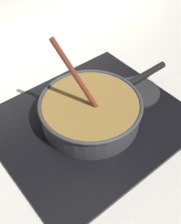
% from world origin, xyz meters
% --- Properties ---
extents(ground, '(2.40, 1.60, 0.04)m').
position_xyz_m(ground, '(0.00, 0.00, -0.02)').
color(ground, beige).
extents(hob_plate, '(0.56, 0.48, 0.01)m').
position_xyz_m(hob_plate, '(0.12, 0.16, 0.01)').
color(hob_plate, black).
rests_on(hob_plate, ground).
extents(burner_ring, '(0.17, 0.17, 0.01)m').
position_xyz_m(burner_ring, '(0.12, 0.16, 0.02)').
color(burner_ring, '#592D0C').
rests_on(burner_ring, hob_plate).
extents(spare_burner, '(0.15, 0.15, 0.01)m').
position_xyz_m(spare_burner, '(0.32, 0.16, 0.01)').
color(spare_burner, '#262628').
rests_on(spare_burner, hob_plate).
extents(cooking_pan, '(0.47, 0.30, 0.28)m').
position_xyz_m(cooking_pan, '(0.12, 0.16, 0.05)').
color(cooking_pan, '#38383D').
rests_on(cooking_pan, hob_plate).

